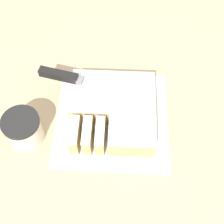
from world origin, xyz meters
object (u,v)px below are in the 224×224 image
object	(u,v)px
knife	(67,77)
coffee_cup	(24,129)
cake	(114,110)
cake_board	(112,119)

from	to	relation	value
knife	coffee_cup	xyz separation A→B (m)	(-0.10, -0.14, -0.04)
cake	knife	distance (m)	0.15
knife	coffee_cup	bearing A→B (deg)	-112.29
cake_board	cake	world-z (taller)	cake
cake_board	cake	distance (m)	0.04
cake_board	knife	xyz separation A→B (m)	(-0.12, 0.08, 0.08)
cake_board	knife	size ratio (longest dim) A/B	1.13
cake	knife	size ratio (longest dim) A/B	0.84
cake_board	coffee_cup	xyz separation A→B (m)	(-0.22, -0.06, 0.04)
cake_board	cake	xyz separation A→B (m)	(0.01, 0.01, 0.04)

